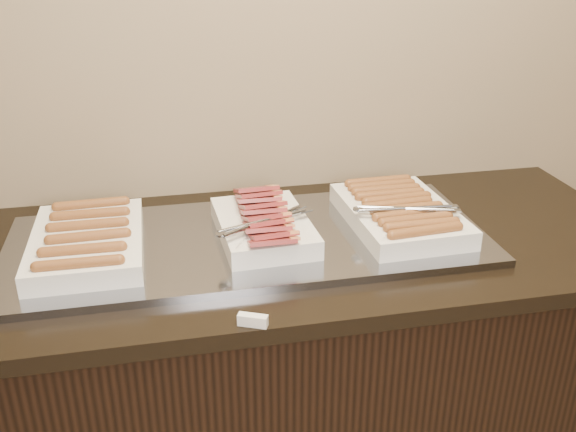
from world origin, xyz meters
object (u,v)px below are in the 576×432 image
object	(u,v)px
dish_left	(87,241)
dish_right	(400,213)
dish_center	(263,224)
counter	(256,385)
warming_tray	(249,241)

from	to	relation	value
dish_left	dish_right	bearing A→B (deg)	-0.47
dish_center	counter	bearing A→B (deg)	168.89
warming_tray	dish_left	bearing A→B (deg)	180.00
counter	dish_left	xyz separation A→B (m)	(-0.40, 0.00, 0.50)
counter	warming_tray	xyz separation A→B (m)	(-0.01, 0.00, 0.46)
counter	dish_right	world-z (taller)	dish_right
warming_tray	dish_center	xyz separation A→B (m)	(0.04, -0.00, 0.05)
counter	dish_center	size ratio (longest dim) A/B	5.88
dish_center	dish_right	bearing A→B (deg)	-2.50
counter	warming_tray	size ratio (longest dim) A/B	1.72
warming_tray	dish_right	world-z (taller)	dish_right
warming_tray	dish_left	world-z (taller)	dish_left
counter	warming_tray	distance (m)	0.46
dish_center	dish_right	world-z (taller)	dish_center
counter	dish_center	distance (m)	0.50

